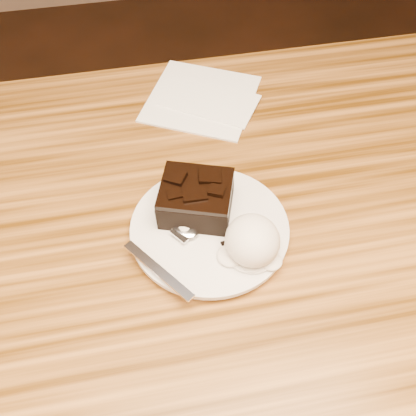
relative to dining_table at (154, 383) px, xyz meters
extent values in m
cylinder|color=silver|center=(0.11, 0.04, 0.38)|extent=(0.20, 0.20, 0.02)
cube|color=black|center=(0.10, 0.07, 0.41)|extent=(0.10, 0.10, 0.04)
ellipsoid|color=white|center=(0.15, -0.01, 0.41)|extent=(0.06, 0.07, 0.05)
cylinder|color=white|center=(0.15, -0.01, 0.39)|extent=(0.07, 0.07, 0.00)
cube|color=white|center=(0.14, 0.29, 0.38)|extent=(0.21, 0.21, 0.01)
cube|color=black|center=(0.08, 0.03, 0.39)|extent=(0.01, 0.01, 0.00)
cube|color=black|center=(0.12, 0.01, 0.39)|extent=(0.01, 0.01, 0.00)
camera|label=1|loc=(0.04, -0.32, 0.88)|focal=42.96mm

